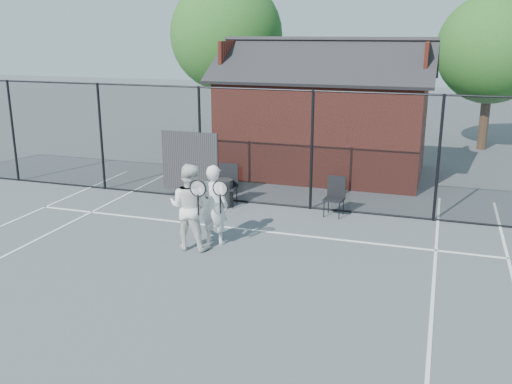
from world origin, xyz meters
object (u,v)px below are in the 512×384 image
(player_front, at_px, (214,205))
(chair_right, at_px, (334,197))
(chair_left, at_px, (227,186))
(player_back, at_px, (189,207))
(clubhouse, at_px, (325,122))
(waste_bin, at_px, (224,193))

(player_front, xyz_separation_m, chair_right, (2.06, 2.62, -0.39))
(chair_left, bearing_deg, player_back, -89.79)
(player_back, xyz_separation_m, chair_right, (2.43, 3.03, -0.43))
(player_back, bearing_deg, chair_right, 51.36)
(player_front, distance_m, chair_left, 2.74)
(chair_right, bearing_deg, clubhouse, 110.10)
(chair_left, bearing_deg, waste_bin, -128.74)
(waste_bin, bearing_deg, player_front, -72.81)
(clubhouse, bearing_deg, player_front, -97.16)
(clubhouse, distance_m, player_back, 7.57)
(waste_bin, bearing_deg, chair_right, 1.81)
(chair_right, relative_size, waste_bin, 1.33)
(player_front, height_order, chair_left, player_front)
(player_front, bearing_deg, clubhouse, 82.84)
(player_back, xyz_separation_m, waste_bin, (-0.41, 2.94, -0.55))
(clubhouse, relative_size, player_back, 3.62)
(clubhouse, distance_m, chair_left, 4.81)
(player_back, bearing_deg, chair_left, 96.72)
(waste_bin, bearing_deg, clubhouse, 69.64)
(player_front, relative_size, waste_bin, 2.41)
(chair_right, bearing_deg, player_back, -123.47)
(clubhouse, distance_m, waste_bin, 4.95)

